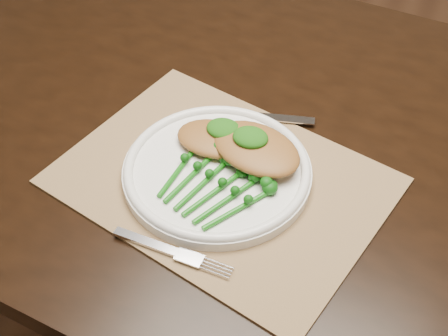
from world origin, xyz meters
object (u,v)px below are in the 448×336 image
(dinner_plate, at_px, (217,170))
(broccolini_bundle, at_px, (208,189))
(dining_table, at_px, (257,263))
(placemat, at_px, (222,181))
(chicken_fillet_left, at_px, (215,139))

(dinner_plate, relative_size, broccolini_bundle, 1.46)
(dining_table, height_order, dinner_plate, dinner_plate)
(placemat, height_order, dinner_plate, dinner_plate)
(dining_table, distance_m, dinner_plate, 0.41)
(dining_table, xyz_separation_m, chicken_fillet_left, (-0.05, -0.08, 0.41))
(dining_table, bearing_deg, dinner_plate, -97.89)
(placemat, bearing_deg, dining_table, 94.85)
(placemat, xyz_separation_m, chicken_fillet_left, (-0.03, 0.05, 0.03))
(dining_table, height_order, broccolini_bundle, broccolini_bundle)
(placemat, height_order, broccolini_bundle, broccolini_bundle)
(dinner_plate, distance_m, chicken_fillet_left, 0.05)
(dining_table, xyz_separation_m, placemat, (-0.02, -0.13, 0.37))
(dinner_plate, xyz_separation_m, broccolini_bundle, (0.00, -0.05, 0.01))
(broccolini_bundle, bearing_deg, dining_table, 101.49)
(placemat, xyz_separation_m, broccolini_bundle, (-0.01, -0.04, 0.02))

